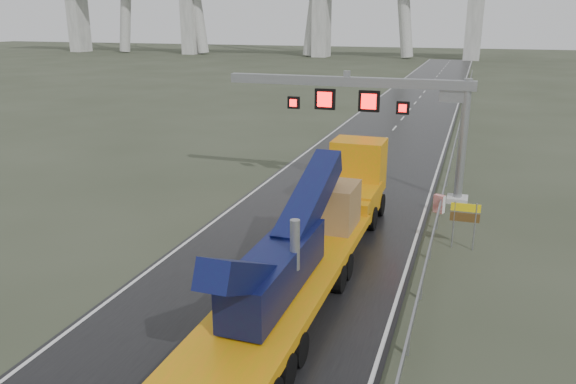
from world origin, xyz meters
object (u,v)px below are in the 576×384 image
(heavy_haul_truck, at_px, (321,224))
(striped_barrier, at_px, (439,204))
(sign_gantry, at_px, (381,103))
(exit_sign_pair, at_px, (465,217))

(heavy_haul_truck, bearing_deg, striped_barrier, 63.91)
(sign_gantry, height_order, exit_sign_pair, sign_gantry)
(heavy_haul_truck, bearing_deg, exit_sign_pair, 33.95)
(sign_gantry, bearing_deg, striped_barrier, -30.63)
(sign_gantry, bearing_deg, heavy_haul_truck, -92.80)
(sign_gantry, relative_size, exit_sign_pair, 6.53)
(exit_sign_pair, xyz_separation_m, striped_barrier, (-1.44, 4.99, -1.10))
(sign_gantry, height_order, striped_barrier, sign_gantry)
(sign_gantry, distance_m, exit_sign_pair, 9.89)
(sign_gantry, distance_m, heavy_haul_truck, 11.79)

